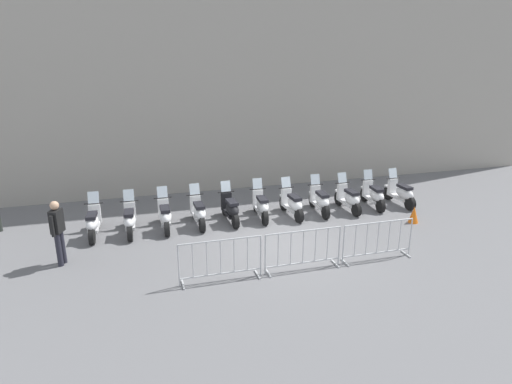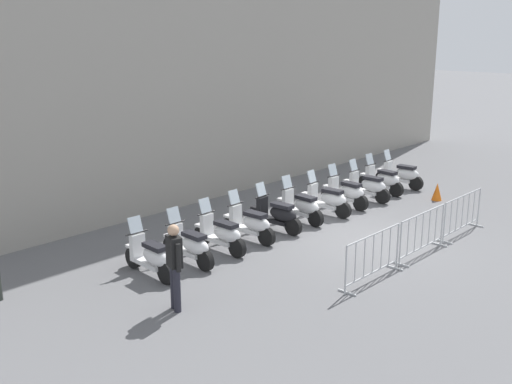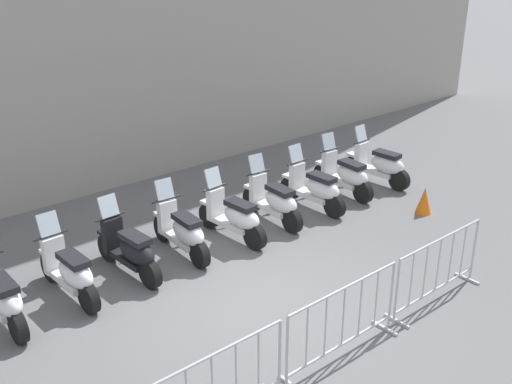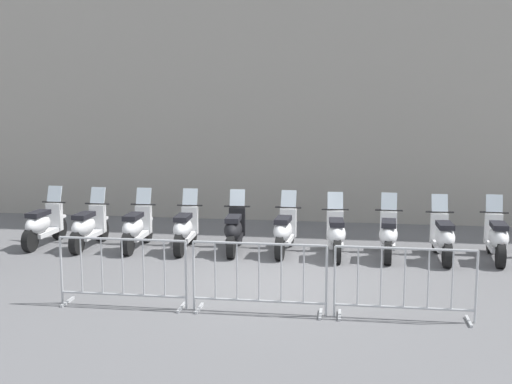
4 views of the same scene
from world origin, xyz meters
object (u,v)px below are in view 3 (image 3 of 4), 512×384
object	(u,v)px
motorcycle_10	(380,165)
motorcycle_4	(130,250)
motorcycle_6	(234,217)
barrier_segment_1	(343,323)
motorcycle_3	(70,272)
motorcycle_5	(182,231)
barrier_segment_2	(438,270)
motorcycle_2	(1,297)
traffic_cone	(424,201)
motorcycle_9	(345,175)
motorcycle_7	(274,201)
motorcycle_8	(315,188)

from	to	relation	value
motorcycle_10	motorcycle_4	bearing A→B (deg)	174.86
motorcycle_6	barrier_segment_1	size ratio (longest dim) A/B	0.85
motorcycle_3	motorcycle_5	bearing A→B (deg)	-3.52
barrier_segment_1	barrier_segment_2	world-z (taller)	same
motorcycle_3	motorcycle_10	size ratio (longest dim) A/B	1.00
motorcycle_5	motorcycle_2	bearing A→B (deg)	176.72
motorcycle_10	motorcycle_5	bearing A→B (deg)	174.49
traffic_cone	motorcycle_9	bearing A→B (deg)	101.39
motorcycle_7	motorcycle_10	world-z (taller)	same
motorcycle_8	motorcycle_3	bearing A→B (deg)	174.50
motorcycle_3	traffic_cone	size ratio (longest dim) A/B	3.14
motorcycle_2	motorcycle_10	bearing A→B (deg)	-4.67
motorcycle_7	barrier_segment_1	size ratio (longest dim) A/B	0.85
motorcycle_2	motorcycle_8	distance (m)	6.26
motorcycle_7	barrier_segment_2	xyz separation A→B (m)	(-0.28, -3.64, 0.07)
motorcycle_6	motorcycle_8	xyz separation A→B (m)	(2.08, -0.17, 0.00)
motorcycle_8	motorcycle_9	distance (m)	1.04
motorcycle_2	motorcycle_6	distance (m)	4.18
barrier_segment_1	traffic_cone	size ratio (longest dim) A/B	3.66
motorcycle_2	barrier_segment_2	size ratio (longest dim) A/B	0.86
motorcycle_7	motorcycle_2	bearing A→B (deg)	175.59
barrier_segment_1	traffic_cone	bearing A→B (deg)	18.65
motorcycle_5	motorcycle_9	size ratio (longest dim) A/B	1.00
barrier_segment_1	motorcycle_7	bearing A→B (deg)	55.48
motorcycle_10	barrier_segment_2	size ratio (longest dim) A/B	0.85
motorcycle_5	motorcycle_10	world-z (taller)	same
motorcycle_7	traffic_cone	xyz separation A→B (m)	(2.43, -1.84, -0.18)
motorcycle_4	barrier_segment_1	bearing A→B (deg)	-78.99
motorcycle_9	motorcycle_3	bearing A→B (deg)	175.65
barrier_segment_1	traffic_cone	xyz separation A→B (m)	(4.81, 1.62, -0.25)
motorcycle_3	traffic_cone	xyz separation A→B (m)	(6.58, -2.19, -0.18)
motorcycle_9	traffic_cone	bearing A→B (deg)	-78.61
motorcycle_3	motorcycle_9	xyz separation A→B (m)	(6.24, -0.47, 0.00)
traffic_cone	barrier_segment_2	bearing A→B (deg)	-146.42
motorcycle_10	motorcycle_8	bearing A→B (deg)	176.45
motorcycle_5	traffic_cone	size ratio (longest dim) A/B	3.13
motorcycle_3	motorcycle_6	world-z (taller)	same
motorcycle_2	motorcycle_5	world-z (taller)	same
barrier_segment_2	motorcycle_10	bearing A→B (deg)	44.56
motorcycle_6	motorcycle_7	distance (m)	1.04
motorcycle_4	traffic_cone	bearing A→B (deg)	-20.95
motorcycle_7	traffic_cone	size ratio (longest dim) A/B	3.13
motorcycle_6	motorcycle_9	xyz separation A→B (m)	(3.12, -0.15, 0.00)
barrier_segment_2	traffic_cone	bearing A→B (deg)	33.58
traffic_cone	motorcycle_2	bearing A→B (deg)	163.64
motorcycle_7	motorcycle_10	bearing A→B (deg)	-5.10
motorcycle_3	motorcycle_5	world-z (taller)	same
motorcycle_6	motorcycle_10	distance (m)	4.18
motorcycle_7	motorcycle_9	world-z (taller)	same
motorcycle_4	traffic_cone	world-z (taller)	motorcycle_4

